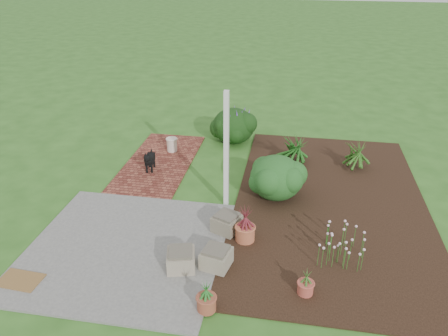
% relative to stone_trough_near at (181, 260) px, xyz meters
% --- Properties ---
extents(ground, '(80.00, 80.00, 0.00)m').
position_rel_stone_trough_near_xyz_m(ground, '(0.10, 2.12, -0.20)').
color(ground, '#2E5F1E').
rests_on(ground, ground).
extents(concrete_patio, '(3.50, 3.50, 0.04)m').
position_rel_stone_trough_near_xyz_m(concrete_patio, '(-1.15, 0.37, -0.18)').
color(concrete_patio, '#626260').
rests_on(concrete_patio, ground).
extents(brick_path, '(1.60, 3.50, 0.04)m').
position_rel_stone_trough_near_xyz_m(brick_path, '(-1.60, 3.87, -0.18)').
color(brick_path, '#5B241C').
rests_on(brick_path, ground).
extents(garden_bed, '(4.00, 7.00, 0.03)m').
position_rel_stone_trough_near_xyz_m(garden_bed, '(2.60, 2.62, -0.18)').
color(garden_bed, black).
rests_on(garden_bed, ground).
extents(veranda_post, '(0.10, 0.10, 2.50)m').
position_rel_stone_trough_near_xyz_m(veranda_post, '(0.40, 2.22, 1.05)').
color(veranda_post, white).
rests_on(veranda_post, ground).
extents(stone_trough_near, '(0.56, 0.56, 0.31)m').
position_rel_stone_trough_near_xyz_m(stone_trough_near, '(0.00, 0.00, 0.00)').
color(stone_trough_near, gray).
rests_on(stone_trough_near, concrete_patio).
extents(stone_trough_mid, '(0.55, 0.55, 0.31)m').
position_rel_stone_trough_near_xyz_m(stone_trough_mid, '(0.58, 0.15, -0.00)').
color(stone_trough_mid, gray).
rests_on(stone_trough_mid, concrete_patio).
extents(stone_trough_far, '(0.61, 0.61, 0.31)m').
position_rel_stone_trough_near_xyz_m(stone_trough_far, '(0.58, 1.21, -0.00)').
color(stone_trough_far, '#736B55').
rests_on(stone_trough_far, concrete_patio).
extents(coir_doormat, '(0.71, 0.48, 0.02)m').
position_rel_stone_trough_near_xyz_m(coir_doormat, '(-2.52, -0.77, -0.15)').
color(coir_doormat, brown).
rests_on(coir_doormat, concrete_patio).
extents(black_dog, '(0.22, 0.61, 0.52)m').
position_rel_stone_trough_near_xyz_m(black_dog, '(-1.67, 3.34, 0.16)').
color(black_dog, black).
rests_on(black_dog, brick_path).
extents(cream_ceramic_urn, '(0.34, 0.34, 0.35)m').
position_rel_stone_trough_near_xyz_m(cream_ceramic_urn, '(-1.46, 4.55, 0.02)').
color(cream_ceramic_urn, beige).
rests_on(cream_ceramic_urn, brick_path).
extents(evergreen_shrub, '(1.40, 1.40, 0.96)m').
position_rel_stone_trough_near_xyz_m(evergreen_shrub, '(1.42, 2.68, 0.32)').
color(evergreen_shrub, '#113811').
rests_on(evergreen_shrub, garden_bed).
extents(agapanthus_clump_back, '(1.15, 1.15, 0.85)m').
position_rel_stone_trough_near_xyz_m(agapanthus_clump_back, '(3.25, 4.39, 0.26)').
color(agapanthus_clump_back, '#123C0F').
rests_on(agapanthus_clump_back, garden_bed).
extents(agapanthus_clump_front, '(1.16, 1.16, 0.88)m').
position_rel_stone_trough_near_xyz_m(agapanthus_clump_front, '(1.74, 4.40, 0.27)').
color(agapanthus_clump_front, '#0E3E0B').
rests_on(agapanthus_clump_front, garden_bed).
extents(pink_flower_patch, '(1.07, 1.07, 0.56)m').
position_rel_stone_trough_near_xyz_m(pink_flower_patch, '(2.67, 0.76, 0.11)').
color(pink_flower_patch, '#113D0F').
rests_on(pink_flower_patch, garden_bed).
extents(terracotta_pot_bronze, '(0.41, 0.41, 0.29)m').
position_rel_stone_trough_near_xyz_m(terracotta_pot_bronze, '(0.96, 0.98, -0.02)').
color(terracotta_pot_bronze, '#B9603E').
rests_on(terracotta_pot_bronze, garden_bed).
extents(terracotta_pot_small_left, '(0.31, 0.31, 0.21)m').
position_rel_stone_trough_near_xyz_m(terracotta_pot_small_left, '(2.08, -0.25, -0.06)').
color(terracotta_pot_small_left, '#B34C3C').
rests_on(terracotta_pot_small_left, garden_bed).
extents(terracotta_pot_small_right, '(0.34, 0.34, 0.25)m').
position_rel_stone_trough_near_xyz_m(terracotta_pot_small_right, '(0.62, -0.86, -0.04)').
color(terracotta_pot_small_right, '#974933').
rests_on(terracotta_pot_small_right, garden_bed).
extents(purple_flowering_bush, '(1.53, 1.53, 0.99)m').
position_rel_stone_trough_near_xyz_m(purple_flowering_bush, '(0.04, 5.55, 0.30)').
color(purple_flowering_bush, black).
rests_on(purple_flowering_bush, ground).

